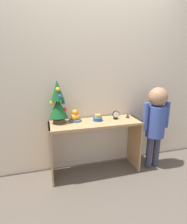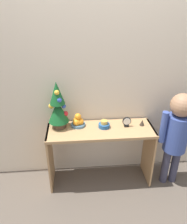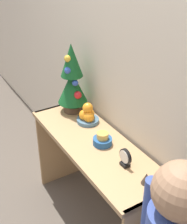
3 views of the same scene
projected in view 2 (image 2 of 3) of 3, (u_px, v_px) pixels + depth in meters
name	position (u px, v px, depth m)	size (l,w,h in m)	color
ground_plane	(102.00, 191.00, 2.49)	(12.00, 12.00, 0.00)	brown
back_wall	(99.00, 74.00, 2.31)	(7.00, 0.05, 2.50)	beige
console_table	(100.00, 141.00, 2.42)	(1.15, 0.40, 0.71)	tan
mini_tree	(58.00, 106.00, 2.26)	(0.22, 0.22, 0.52)	#4C3828
fruit_bowl	(78.00, 122.00, 2.38)	(0.16, 0.16, 0.15)	#476B84
singing_bowl	(104.00, 125.00, 2.36)	(0.12, 0.12, 0.08)	#235189
desk_clock	(127.00, 122.00, 2.36)	(0.09, 0.04, 0.11)	black
figurine	(142.00, 123.00, 2.40)	(0.05, 0.05, 0.07)	#382D23
child_figure	(177.00, 130.00, 2.32)	(0.39, 0.25, 1.13)	#38384C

